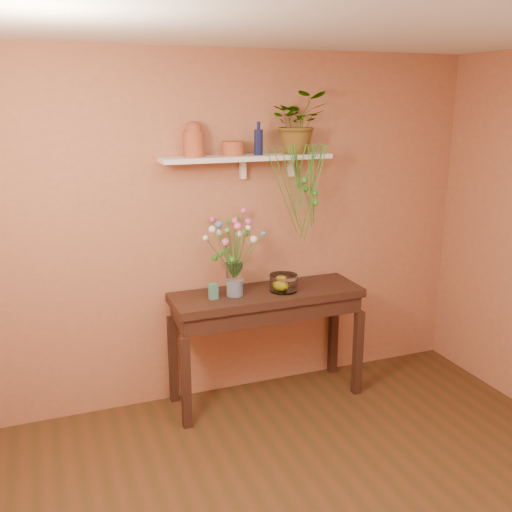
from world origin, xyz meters
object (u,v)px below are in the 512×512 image
Objects in this scene: blue_bottle at (259,142)px; bouquet at (232,237)px; sideboard at (267,307)px; glass_vase at (235,282)px; terracotta_jug at (194,140)px; glass_bowl at (283,283)px; spider_plant at (298,122)px.

blue_bottle is 0.73m from bouquet.
sideboard is 5.69× the size of glass_vase.
terracotta_jug is 1.16× the size of glass_bowl.
terracotta_jug reaches higher than sideboard.
glass_bowl is (0.63, -0.19, -1.09)m from terracotta_jug.
glass_bowl is (0.15, -0.15, -1.07)m from blue_bottle.
spider_plant is (0.31, 0.15, 1.40)m from sideboard.
spider_plant reaches higher than terracotta_jug.
spider_plant is 0.85× the size of bouquet.
sideboard is 1.44m from spider_plant.
spider_plant is at bearing -0.25° from terracotta_jug.
glass_vase reaches higher than glass_bowl.
spider_plant is (0.34, 0.04, 0.13)m from blue_bottle.
bouquet is (-0.59, -0.15, -0.81)m from spider_plant.
glass_bowl is (0.40, -0.04, -0.39)m from bouquet.
glass_vase is (0.24, -0.16, -1.04)m from terracotta_jug.
blue_bottle reaches higher than glass_vase.
spider_plant reaches higher than bouquet.
terracotta_jug reaches higher than blue_bottle.
spider_plant is at bearing 13.98° from bouquet.
sideboard is at bearing 2.80° from glass_vase.
terracotta_jug is at bearing 146.18° from glass_vase.
glass_bowl is at bearing -5.83° from bouquet.
spider_plant is 2.13× the size of glass_bowl.
blue_bottle is at bearing 135.45° from glass_bowl.
glass_bowl is (-0.19, -0.19, -1.20)m from spider_plant.
bouquet is 2.50× the size of glass_bowl.
terracotta_jug is at bearing 163.57° from sideboard.
bouquet is (0.23, -0.15, -0.70)m from terracotta_jug.
glass_bowl is at bearing -16.76° from terracotta_jug.
bouquet is (-0.25, -0.11, -0.68)m from blue_bottle.
glass_vase is (-0.24, -0.12, -1.02)m from blue_bottle.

